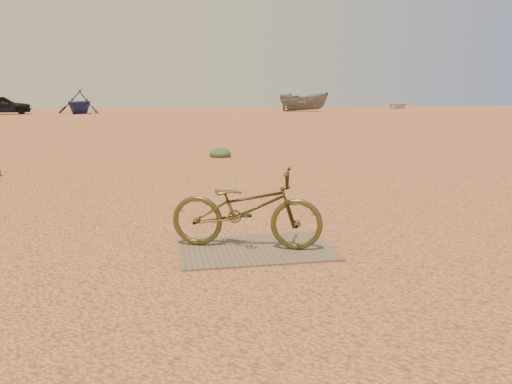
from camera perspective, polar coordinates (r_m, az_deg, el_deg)
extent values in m
plane|color=#E7945C|center=(5.68, -1.26, -5.89)|extent=(120.00, 120.00, 0.00)
cube|color=brown|center=(5.44, 0.00, -6.53)|extent=(1.65, 1.08, 0.02)
imported|color=#494721|center=(5.37, -1.11, -1.88)|extent=(1.74, 1.08, 0.86)
imported|color=black|center=(47.39, -27.14, 8.86)|extent=(4.98, 2.97, 1.59)
imported|color=navy|center=(46.24, -19.56, 9.73)|extent=(4.20, 4.62, 2.10)
imported|color=slate|center=(49.72, 5.50, 10.22)|extent=(5.04, 2.68, 1.85)
imported|color=silver|center=(62.14, 15.86, 9.59)|extent=(4.84, 5.35, 0.91)
ellipsoid|color=#4A6341|center=(13.51, -4.11, 4.03)|extent=(0.59, 0.59, 0.32)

